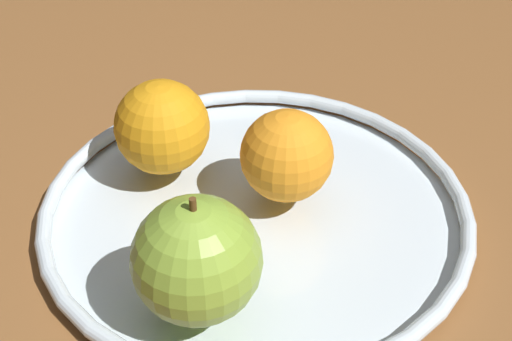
{
  "coord_description": "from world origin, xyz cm",
  "views": [
    {
      "loc": [
        39.33,
        -19.26,
        38.83
      ],
      "look_at": [
        0.0,
        0.0,
        4.8
      ],
      "focal_mm": 52.44,
      "sensor_mm": 36.0,
      "label": 1
    }
  ],
  "objects": [
    {
      "name": "orange_front_left",
      "position": [
        0.25,
        2.57,
        5.35
      ],
      "size": [
        7.1,
        7.1,
        7.1
      ],
      "primitive_type": "sphere",
      "color": "orange",
      "rests_on": "fruit_bowl"
    },
    {
      "name": "ground_plane",
      "position": [
        0.0,
        0.0,
        -2.0
      ],
      "size": [
        139.09,
        139.09,
        4.0
      ],
      "primitive_type": "cube",
      "color": "brown"
    },
    {
      "name": "orange_back_right",
      "position": [
        -7.35,
        -4.62,
        5.58
      ],
      "size": [
        7.56,
        7.56,
        7.56
      ],
      "primitive_type": "sphere",
      "color": "orange",
      "rests_on": "fruit_bowl"
    },
    {
      "name": "apple",
      "position": [
        7.88,
        -7.97,
        5.97
      ],
      "size": [
        8.34,
        8.34,
        9.14
      ],
      "color": "#89AF38",
      "rests_on": "fruit_bowl"
    },
    {
      "name": "fruit_bowl",
      "position": [
        0.0,
        0.0,
        0.92
      ],
      "size": [
        33.4,
        33.4,
        1.8
      ],
      "color": "silver",
      "rests_on": "ground_plane"
    }
  ]
}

